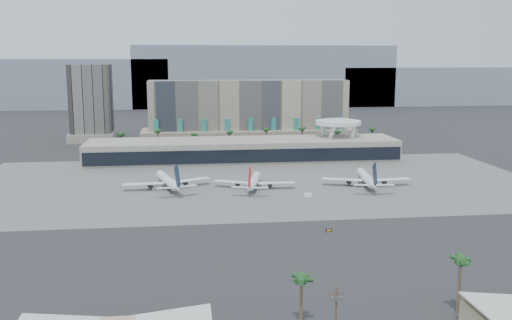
{
  "coord_description": "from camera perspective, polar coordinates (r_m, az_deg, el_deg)",
  "views": [
    {
      "loc": [
        -30.61,
        -199.31,
        56.6
      ],
      "look_at": [
        -1.46,
        40.0,
        13.14
      ],
      "focal_mm": 40.0,
      "sensor_mm": 36.0,
      "label": 1
    }
  ],
  "objects": [
    {
      "name": "service_vehicle_a",
      "position": [
        251.6,
        -9.9,
        -2.69
      ],
      "size": [
        4.36,
        2.28,
        2.09
      ],
      "primitive_type": "cube",
      "rotation": [
        0.0,
        0.0,
        0.05
      ],
      "color": "silver",
      "rests_on": "ground"
    },
    {
      "name": "near_palm_a",
      "position": [
        124.92,
        4.57,
        -12.38
      ],
      "size": [
        6.0,
        6.0,
        11.48
      ],
      "color": "brown",
      "rests_on": "ground"
    },
    {
      "name": "airliner_centre",
      "position": [
        249.09,
        -0.22,
        -2.15
      ],
      "size": [
        35.15,
        36.52,
        12.8
      ],
      "rotation": [
        0.0,
        0.0,
        -0.23
      ],
      "color": "white",
      "rests_on": "ground"
    },
    {
      "name": "apron_pad",
      "position": [
        262.32,
        -0.08,
        -2.23
      ],
      "size": [
        260.0,
        130.0,
        0.06
      ],
      "primitive_type": "cube",
      "color": "#5B5B59",
      "rests_on": "ground"
    },
    {
      "name": "palm_row",
      "position": [
        349.41,
        -0.71,
        2.64
      ],
      "size": [
        157.8,
        2.8,
        13.1
      ],
      "color": "brown",
      "rests_on": "ground"
    },
    {
      "name": "saucer_structure",
      "position": [
        328.95,
        8.2,
        3.46
      ],
      "size": [
        26.0,
        26.0,
        21.89
      ],
      "color": "white",
      "rests_on": "ground"
    },
    {
      "name": "hotel",
      "position": [
        378.03,
        -0.74,
        4.18
      ],
      "size": [
        140.0,
        30.0,
        42.0
      ],
      "color": "tan",
      "rests_on": "ground"
    },
    {
      "name": "airliner_right",
      "position": [
        258.31,
        11.01,
        -1.82
      ],
      "size": [
        39.42,
        40.8,
        14.11
      ],
      "rotation": [
        0.0,
        0.0,
        -0.12
      ],
      "color": "white",
      "rests_on": "ground"
    },
    {
      "name": "mountain_ridge",
      "position": [
        672.39,
        -1.97,
        7.94
      ],
      "size": [
        680.0,
        60.0,
        70.0
      ],
      "color": "gray",
      "rests_on": "ground"
    },
    {
      "name": "ground",
      "position": [
        209.44,
        1.73,
        -5.46
      ],
      "size": [
        900.0,
        900.0,
        0.0
      ],
      "primitive_type": "plane",
      "color": "#232326",
      "rests_on": "ground"
    },
    {
      "name": "utility_pole",
      "position": [
        117.98,
        8.02,
        -14.67
      ],
      "size": [
        3.2,
        0.85,
        12.0
      ],
      "color": "#4C3826",
      "rests_on": "ground"
    },
    {
      "name": "office_tower",
      "position": [
        405.87,
        -16.11,
        5.06
      ],
      "size": [
        30.0,
        30.0,
        52.0
      ],
      "color": "black",
      "rests_on": "ground"
    },
    {
      "name": "service_vehicle_b",
      "position": [
        235.96,
        5.2,
        -3.51
      ],
      "size": [
        3.28,
        2.26,
        1.55
      ],
      "primitive_type": "cube",
      "rotation": [
        0.0,
        0.0,
        0.19
      ],
      "color": "white",
      "rests_on": "ground"
    },
    {
      "name": "terminal",
      "position": [
        314.67,
        -1.27,
        1.06
      ],
      "size": [
        170.0,
        32.5,
        14.5
      ],
      "color": "#B5AD9F",
      "rests_on": "ground"
    },
    {
      "name": "near_palm_b",
      "position": [
        136.15,
        19.76,
        -10.01
      ],
      "size": [
        6.0,
        6.0,
        13.79
      ],
      "color": "brown",
      "rests_on": "ground"
    },
    {
      "name": "airliner_left",
      "position": [
        251.65,
        -8.8,
        -2.08
      ],
      "size": [
        38.3,
        39.73,
        14.02
      ],
      "rotation": [
        0.0,
        0.0,
        0.27
      ],
      "color": "white",
      "rests_on": "ground"
    },
    {
      "name": "taxiway_sign",
      "position": [
        190.55,
        7.3,
        -6.99
      ],
      "size": [
        2.21,
        0.84,
        1.0
      ],
      "rotation": [
        0.0,
        0.0,
        0.25
      ],
      "color": "black",
      "rests_on": "ground"
    }
  ]
}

